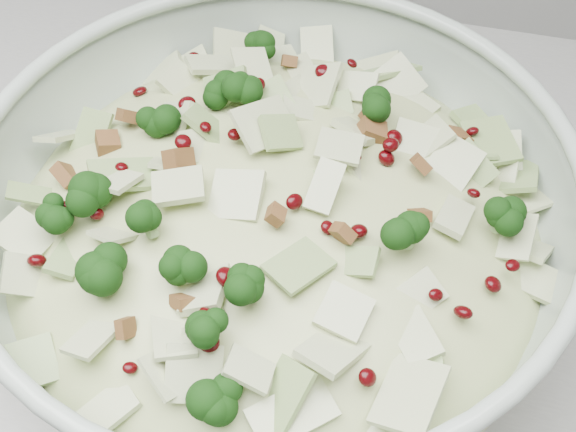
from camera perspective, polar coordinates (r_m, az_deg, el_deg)
name	(u,v)px	position (r m, az deg, el deg)	size (l,w,h in m)	color
mixing_bowl	(275,242)	(0.53, -0.94, -1.86)	(0.42, 0.42, 0.15)	#A4B4A8
salad	(274,218)	(0.51, -0.97, -0.17)	(0.37, 0.37, 0.15)	#A9B87E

